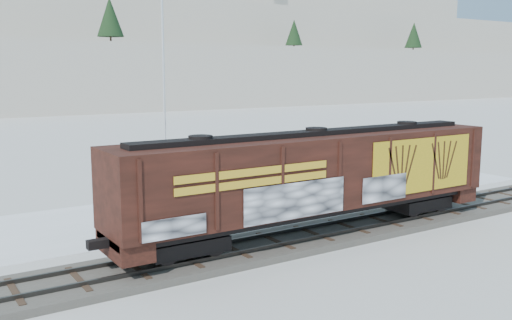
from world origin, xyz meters
TOP-DOWN VIEW (x-y plane):
  - ground at (0.00, 0.00)m, footprint 500.00×500.00m
  - rail_track at (0.00, 0.00)m, footprint 50.00×3.40m
  - parking_strip at (0.00, 7.50)m, footprint 40.00×8.00m
  - hopper_railcar at (0.07, -0.01)m, footprint 18.04×3.06m
  - flagpole at (-0.50, 13.99)m, footprint 2.30×0.90m
  - car_silver at (-1.23, 5.96)m, footprint 4.90×2.44m
  - car_white at (4.33, 8.34)m, footprint 4.46×2.16m
  - car_dark at (7.85, 7.56)m, footprint 5.07×3.03m

SIDE VIEW (x-z plane):
  - ground at x=0.00m, z-range 0.00..0.00m
  - parking_strip at x=0.00m, z-range 0.00..0.03m
  - rail_track at x=0.00m, z-range -0.07..0.36m
  - car_dark at x=7.85m, z-range 0.03..1.41m
  - car_white at x=4.33m, z-range 0.03..1.44m
  - car_silver at x=-1.23m, z-range 0.03..1.63m
  - hopper_railcar at x=0.07m, z-range 0.69..4.97m
  - flagpole at x=-0.50m, z-range -1.57..11.12m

